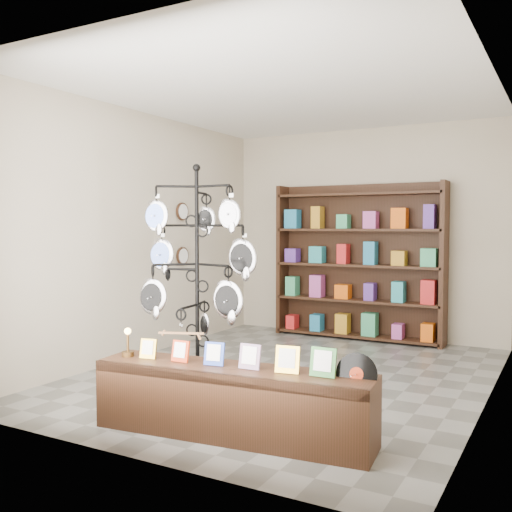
% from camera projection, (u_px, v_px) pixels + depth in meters
% --- Properties ---
extents(ground, '(5.00, 5.00, 0.00)m').
position_uv_depth(ground, '(287.00, 375.00, 6.13)').
color(ground, slate).
rests_on(ground, ground).
extents(room_envelope, '(5.00, 5.00, 5.00)m').
position_uv_depth(room_envelope, '(288.00, 203.00, 6.04)').
color(room_envelope, '#BBAE97').
rests_on(room_envelope, ground).
extents(display_tree, '(1.14, 1.13, 2.17)m').
position_uv_depth(display_tree, '(197.00, 265.00, 5.20)').
color(display_tree, black).
rests_on(display_tree, ground).
extents(front_shelf, '(2.22, 0.68, 0.77)m').
position_uv_depth(front_shelf, '(232.00, 402.00, 4.33)').
color(front_shelf, black).
rests_on(front_shelf, ground).
extents(back_shelving, '(2.42, 0.36, 2.20)m').
position_uv_depth(back_shelving, '(358.00, 267.00, 8.08)').
color(back_shelving, black).
rests_on(back_shelving, ground).
extents(wall_clocks, '(0.03, 0.24, 0.84)m').
position_uv_depth(wall_clocks, '(182.00, 234.00, 7.71)').
color(wall_clocks, black).
rests_on(wall_clocks, ground).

